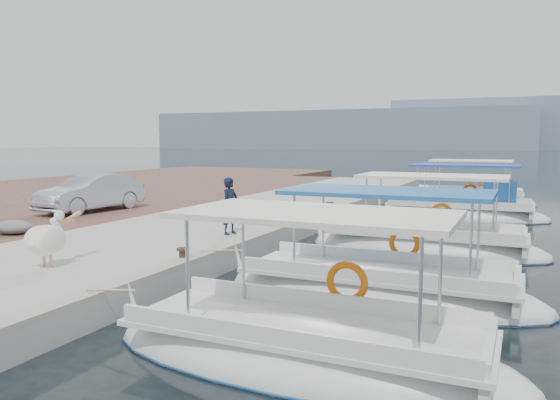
% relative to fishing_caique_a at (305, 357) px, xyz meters
% --- Properties ---
extents(ground, '(400.00, 400.00, 0.00)m').
position_rel_fishing_caique_a_xyz_m(ground, '(-3.75, 6.49, -0.13)').
color(ground, black).
rests_on(ground, ground).
extents(concrete_quay, '(6.00, 40.00, 0.50)m').
position_rel_fishing_caique_a_xyz_m(concrete_quay, '(-6.75, 11.49, 0.12)').
color(concrete_quay, '#9E9E99').
rests_on(concrete_quay, ground).
extents(quay_curb, '(0.44, 40.00, 0.12)m').
position_rel_fishing_caique_a_xyz_m(quay_curb, '(-3.97, 11.49, 0.43)').
color(quay_curb, '#A0998E').
rests_on(quay_curb, concrete_quay).
extents(cobblestone_strip, '(4.00, 40.00, 0.50)m').
position_rel_fishing_caique_a_xyz_m(cobblestone_strip, '(-11.75, 11.49, 0.12)').
color(cobblestone_strip, '#53322C').
rests_on(cobblestone_strip, ground).
extents(fishing_caique_a, '(6.33, 2.20, 2.83)m').
position_rel_fishing_caique_a_xyz_m(fishing_caique_a, '(0.00, 0.00, 0.00)').
color(fishing_caique_a, silver).
rests_on(fishing_caique_a, ground).
extents(fishing_caique_b, '(6.63, 2.29, 2.83)m').
position_rel_fishing_caique_a_xyz_m(fishing_caique_b, '(0.15, 3.63, -0.00)').
color(fishing_caique_b, silver).
rests_on(fishing_caique_b, ground).
extents(fishing_caique_c, '(6.76, 2.27, 2.83)m').
position_rel_fishing_caique_a_xyz_m(fishing_caique_c, '(0.22, 8.82, -0.00)').
color(fishing_caique_c, silver).
rests_on(fishing_caique_c, ground).
extents(fishing_caique_d, '(6.99, 2.57, 2.83)m').
position_rel_fishing_caique_a_xyz_m(fishing_caique_d, '(0.44, 16.50, 0.07)').
color(fishing_caique_d, silver).
rests_on(fishing_caique_d, ground).
extents(fishing_caique_e, '(6.55, 2.12, 2.83)m').
position_rel_fishing_caique_a_xyz_m(fishing_caique_e, '(0.11, 21.96, 0.00)').
color(fishing_caique_e, silver).
rests_on(fishing_caique_e, ground).
extents(mooring_bollards, '(0.28, 20.28, 0.33)m').
position_rel_fishing_caique_a_xyz_m(mooring_bollards, '(-4.10, 7.99, 0.57)').
color(mooring_bollards, black).
rests_on(mooring_bollards, concrete_quay).
extents(pelican, '(0.58, 1.52, 1.18)m').
position_rel_fishing_caique_a_xyz_m(pelican, '(-6.50, 1.45, 0.98)').
color(pelican, tan).
rests_on(pelican, concrete_quay).
extents(fisherman, '(0.49, 0.66, 1.64)m').
position_rel_fishing_caique_a_xyz_m(fisherman, '(-4.95, 6.64, 1.20)').
color(fisherman, black).
rests_on(fisherman, concrete_quay).
extents(parked_car, '(1.93, 4.42, 1.41)m').
position_rel_fishing_caique_a_xyz_m(parked_car, '(-12.39, 9.00, 1.08)').
color(parked_car, '#A3A9BA').
rests_on(parked_car, cobblestone_strip).
extents(tarp_bundle, '(1.10, 0.90, 0.40)m').
position_rel_fishing_caique_a_xyz_m(tarp_bundle, '(-10.74, 4.10, 0.57)').
color(tarp_bundle, slate).
rests_on(tarp_bundle, cobblestone_strip).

